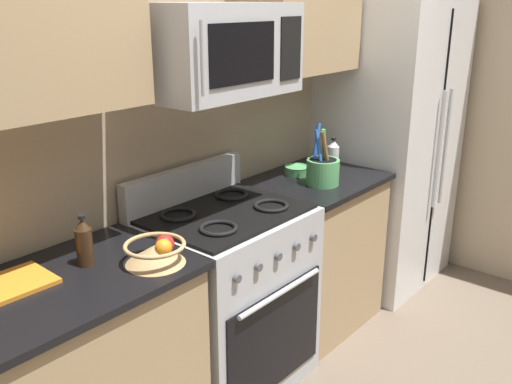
{
  "coord_description": "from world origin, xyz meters",
  "views": [
    {
      "loc": [
        -1.8,
        -1.09,
        1.87
      ],
      "look_at": [
        0.08,
        0.49,
        1.03
      ],
      "focal_mm": 39.66,
      "sensor_mm": 36.0,
      "label": 1
    }
  ],
  "objects_px": {
    "utensil_crock": "(323,170)",
    "bottle_soy": "(84,242)",
    "bottle_vinegar": "(333,155)",
    "range_oven": "(227,297)",
    "fruit_basket": "(156,252)",
    "prep_bowl": "(297,170)",
    "refrigerator": "(388,147)",
    "microwave": "(218,50)"
  },
  "relations": [
    {
      "from": "fruit_basket",
      "to": "bottle_vinegar",
      "type": "bearing_deg",
      "value": 6.7
    },
    {
      "from": "refrigerator",
      "to": "microwave",
      "type": "distance_m",
      "value": 1.74
    },
    {
      "from": "utensil_crock",
      "to": "bottle_vinegar",
      "type": "xyz_separation_m",
      "value": [
        0.29,
        0.12,
        0.01
      ]
    },
    {
      "from": "refrigerator",
      "to": "utensil_crock",
      "type": "xyz_separation_m",
      "value": [
        -0.9,
        -0.07,
        0.06
      ]
    },
    {
      "from": "fruit_basket",
      "to": "prep_bowl",
      "type": "relative_size",
      "value": 1.7
    },
    {
      "from": "bottle_soy",
      "to": "refrigerator",
      "type": "bearing_deg",
      "value": -1.61
    },
    {
      "from": "refrigerator",
      "to": "microwave",
      "type": "height_order",
      "value": "refrigerator"
    },
    {
      "from": "range_oven",
      "to": "bottle_soy",
      "type": "xyz_separation_m",
      "value": [
        -0.73,
        0.05,
        0.53
      ]
    },
    {
      "from": "range_oven",
      "to": "utensil_crock",
      "type": "bearing_deg",
      "value": -7.69
    },
    {
      "from": "fruit_basket",
      "to": "prep_bowl",
      "type": "xyz_separation_m",
      "value": [
        1.28,
        0.27,
        -0.02
      ]
    },
    {
      "from": "fruit_basket",
      "to": "bottle_vinegar",
      "type": "height_order",
      "value": "bottle_vinegar"
    },
    {
      "from": "utensil_crock",
      "to": "fruit_basket",
      "type": "height_order",
      "value": "utensil_crock"
    },
    {
      "from": "utensil_crock",
      "to": "prep_bowl",
      "type": "height_order",
      "value": "utensil_crock"
    },
    {
      "from": "range_oven",
      "to": "utensil_crock",
      "type": "height_order",
      "value": "utensil_crock"
    },
    {
      "from": "utensil_crock",
      "to": "bottle_soy",
      "type": "relative_size",
      "value": 1.65
    },
    {
      "from": "bottle_vinegar",
      "to": "range_oven",
      "type": "bearing_deg",
      "value": -178.21
    },
    {
      "from": "microwave",
      "to": "bottle_soy",
      "type": "distance_m",
      "value": 0.98
    },
    {
      "from": "refrigerator",
      "to": "range_oven",
      "type": "bearing_deg",
      "value": 179.38
    },
    {
      "from": "utensil_crock",
      "to": "bottle_soy",
      "type": "bearing_deg",
      "value": 174.34
    },
    {
      "from": "utensil_crock",
      "to": "bottle_vinegar",
      "type": "height_order",
      "value": "utensil_crock"
    },
    {
      "from": "fruit_basket",
      "to": "bottle_soy",
      "type": "bearing_deg",
      "value": 133.03
    },
    {
      "from": "range_oven",
      "to": "refrigerator",
      "type": "xyz_separation_m",
      "value": [
        1.58,
        -0.02,
        0.46
      ]
    },
    {
      "from": "bottle_vinegar",
      "to": "bottle_soy",
      "type": "height_order",
      "value": "bottle_soy"
    },
    {
      "from": "bottle_soy",
      "to": "range_oven",
      "type": "bearing_deg",
      "value": -3.76
    },
    {
      "from": "refrigerator",
      "to": "bottle_soy",
      "type": "height_order",
      "value": "refrigerator"
    },
    {
      "from": "range_oven",
      "to": "microwave",
      "type": "distance_m",
      "value": 1.19
    },
    {
      "from": "range_oven",
      "to": "bottle_vinegar",
      "type": "xyz_separation_m",
      "value": [
        0.97,
        0.03,
        0.52
      ]
    },
    {
      "from": "utensil_crock",
      "to": "range_oven",
      "type": "bearing_deg",
      "value": 172.31
    },
    {
      "from": "microwave",
      "to": "fruit_basket",
      "type": "bearing_deg",
      "value": -162.26
    },
    {
      "from": "fruit_basket",
      "to": "utensil_crock",
      "type": "bearing_deg",
      "value": 2.62
    },
    {
      "from": "range_oven",
      "to": "bottle_vinegar",
      "type": "height_order",
      "value": "bottle_vinegar"
    },
    {
      "from": "bottle_vinegar",
      "to": "prep_bowl",
      "type": "distance_m",
      "value": 0.26
    },
    {
      "from": "fruit_basket",
      "to": "prep_bowl",
      "type": "distance_m",
      "value": 1.31
    },
    {
      "from": "range_oven",
      "to": "bottle_vinegar",
      "type": "relative_size",
      "value": 5.76
    },
    {
      "from": "utensil_crock",
      "to": "fruit_basket",
      "type": "xyz_separation_m",
      "value": [
        -1.22,
        -0.06,
        -0.03
      ]
    },
    {
      "from": "prep_bowl",
      "to": "range_oven",
      "type": "bearing_deg",
      "value": -170.58
    },
    {
      "from": "prep_bowl",
      "to": "fruit_basket",
      "type": "bearing_deg",
      "value": -168.1
    },
    {
      "from": "microwave",
      "to": "bottle_vinegar",
      "type": "xyz_separation_m",
      "value": [
        0.97,
        0.0,
        -0.67
      ]
    },
    {
      "from": "refrigerator",
      "to": "bottle_soy",
      "type": "xyz_separation_m",
      "value": [
        -2.31,
        0.06,
        0.07
      ]
    },
    {
      "from": "prep_bowl",
      "to": "refrigerator",
      "type": "bearing_deg",
      "value": -9.3
    },
    {
      "from": "utensil_crock",
      "to": "bottle_soy",
      "type": "distance_m",
      "value": 1.41
    },
    {
      "from": "utensil_crock",
      "to": "bottle_vinegar",
      "type": "relative_size",
      "value": 1.75
    }
  ]
}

